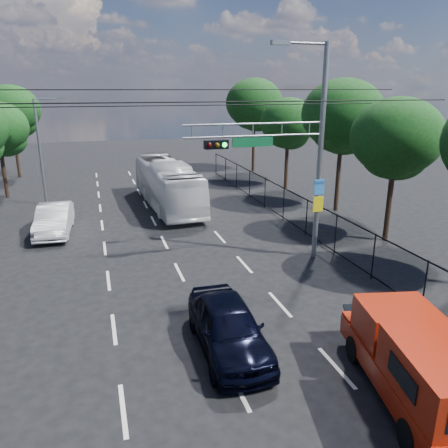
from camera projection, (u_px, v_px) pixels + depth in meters
name	position (u px, v px, depth m)	size (l,w,h in m)	color
ground	(237.00, 387.00, 11.69)	(120.00, 120.00, 0.00)	black
lane_markings	(158.00, 231.00, 24.48)	(6.12, 38.00, 0.01)	beige
signal_mast	(296.00, 147.00, 18.88)	(6.43, 0.39, 9.50)	slate
streetlight_left	(42.00, 147.00, 28.88)	(2.09, 0.22, 7.08)	slate
utility_wires	(170.00, 99.00, 17.60)	(22.00, 5.04, 0.74)	black
fence_right	(297.00, 211.00, 24.60)	(0.06, 34.03, 2.00)	black
tree_right_b	(396.00, 143.00, 21.52)	(4.50, 4.50, 7.31)	black
tree_right_c	(343.00, 121.00, 26.96)	(5.10, 5.10, 8.29)	black
tree_right_d	(288.00, 126.00, 33.51)	(4.32, 4.32, 7.02)	black
tree_right_e	(254.00, 107.00, 40.56)	(5.28, 5.28, 8.58)	black
tree_left_e	(11.00, 114.00, 37.58)	(4.92, 4.92, 7.99)	black
red_pickup	(419.00, 362.00, 10.89)	(3.18, 5.94, 2.10)	black
navy_hatchback	(228.00, 327.00, 13.14)	(1.87, 4.66, 1.59)	black
white_bus	(167.00, 184.00, 29.23)	(2.54, 10.85, 3.02)	silver
white_van	(54.00, 220.00, 23.84)	(1.68, 4.81, 1.58)	silver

